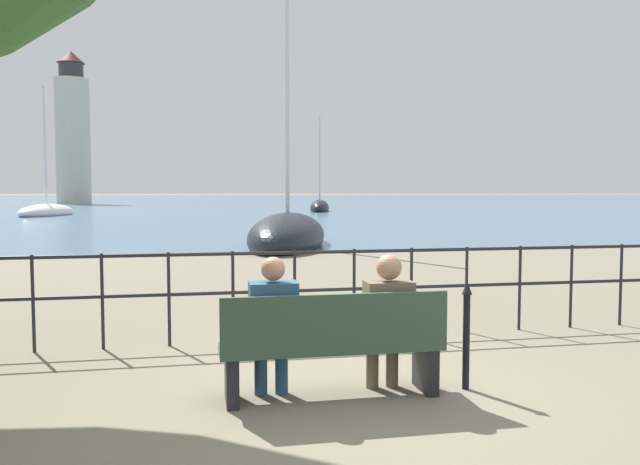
% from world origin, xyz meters
% --- Properties ---
extents(ground_plane, '(1000.00, 1000.00, 0.00)m').
position_xyz_m(ground_plane, '(0.00, 0.00, 0.00)').
color(ground_plane, '#7A705B').
extents(harbor_water, '(600.00, 300.00, 0.01)m').
position_xyz_m(harbor_water, '(0.00, 161.92, 0.00)').
color(harbor_water, slate).
rests_on(harbor_water, ground_plane).
extents(park_bench, '(1.86, 0.45, 0.90)m').
position_xyz_m(park_bench, '(0.00, -0.06, 0.44)').
color(park_bench, '#334C38').
rests_on(park_bench, ground_plane).
extents(seated_person_left, '(0.39, 0.35, 1.19)m').
position_xyz_m(seated_person_left, '(-0.49, 0.02, 0.65)').
color(seated_person_left, navy).
rests_on(seated_person_left, ground_plane).
extents(seated_person_right, '(0.40, 0.35, 1.19)m').
position_xyz_m(seated_person_right, '(0.49, 0.02, 0.66)').
color(seated_person_right, brown).
rests_on(seated_person_right, ground_plane).
extents(promenade_railing, '(14.16, 0.04, 1.05)m').
position_xyz_m(promenade_railing, '(-0.00, 2.02, 0.69)').
color(promenade_railing, black).
rests_on(promenade_railing, ground_plane).
extents(closed_umbrella, '(0.09, 0.09, 0.95)m').
position_xyz_m(closed_umbrella, '(1.19, -0.04, 0.53)').
color(closed_umbrella, black).
rests_on(closed_umbrella, ground_plane).
extents(sailboat_0, '(3.89, 7.27, 9.59)m').
position_xyz_m(sailboat_0, '(-11.73, 42.50, 0.28)').
color(sailboat_0, white).
rests_on(sailboat_0, ground_plane).
extents(sailboat_1, '(2.91, 5.82, 8.66)m').
position_xyz_m(sailboat_1, '(9.31, 48.22, 0.34)').
color(sailboat_1, black).
rests_on(sailboat_1, ground_plane).
extents(sailboat_2, '(4.01, 7.36, 8.58)m').
position_xyz_m(sailboat_2, '(1.69, 14.45, 0.33)').
color(sailboat_2, black).
rests_on(sailboat_2, ground_plane).
extents(harbor_lighthouse, '(4.70, 4.70, 21.39)m').
position_xyz_m(harbor_lighthouse, '(-18.31, 88.54, 9.95)').
color(harbor_lighthouse, beige).
rests_on(harbor_lighthouse, ground_plane).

